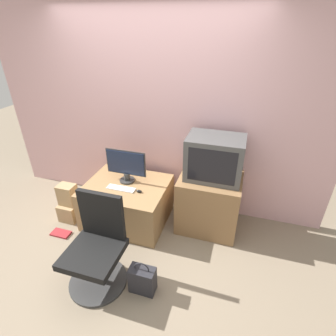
# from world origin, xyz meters

# --- Properties ---
(ground_plane) EXTENTS (12.00, 12.00, 0.00)m
(ground_plane) POSITION_xyz_m (0.00, 0.00, 0.00)
(ground_plane) COLOR #7F705B
(wall_back) EXTENTS (4.40, 0.05, 2.60)m
(wall_back) POSITION_xyz_m (0.00, 1.32, 1.30)
(wall_back) COLOR #CC9EA3
(wall_back) RESTS_ON ground_plane
(desk) EXTENTS (1.01, 0.83, 0.53)m
(desk) POSITION_xyz_m (-0.21, 0.78, 0.27)
(desk) COLOR #937047
(desk) RESTS_ON ground_plane
(side_stand) EXTENTS (0.73, 0.60, 0.71)m
(side_stand) POSITION_xyz_m (0.81, 0.96, 0.36)
(side_stand) COLOR olive
(side_stand) RESTS_ON ground_plane
(main_monitor) EXTENTS (0.52, 0.19, 0.42)m
(main_monitor) POSITION_xyz_m (-0.23, 0.87, 0.75)
(main_monitor) COLOR #2D2D2D
(main_monitor) RESTS_ON desk
(keyboard) EXTENTS (0.35, 0.10, 0.01)m
(keyboard) POSITION_xyz_m (-0.22, 0.68, 0.54)
(keyboard) COLOR white
(keyboard) RESTS_ON desk
(mouse) EXTENTS (0.07, 0.04, 0.03)m
(mouse) POSITION_xyz_m (0.02, 0.67, 0.55)
(mouse) COLOR black
(mouse) RESTS_ON desk
(crt_tv) EXTENTS (0.63, 0.44, 0.50)m
(crt_tv) POSITION_xyz_m (0.83, 0.99, 0.96)
(crt_tv) COLOR #474747
(crt_tv) RESTS_ON side_stand
(office_chair) EXTENTS (0.57, 0.57, 0.94)m
(office_chair) POSITION_xyz_m (-0.09, -0.15, 0.38)
(office_chair) COLOR #333333
(office_chair) RESTS_ON ground_plane
(cardboard_box_lower) EXTENTS (0.24, 0.28, 0.23)m
(cardboard_box_lower) POSITION_xyz_m (-0.94, 0.58, 0.12)
(cardboard_box_lower) COLOR #A3845B
(cardboard_box_lower) RESTS_ON ground_plane
(cardboard_box_upper) EXTENTS (0.22, 0.16, 0.28)m
(cardboard_box_upper) POSITION_xyz_m (-0.94, 0.58, 0.37)
(cardboard_box_upper) COLOR #A3845B
(cardboard_box_upper) RESTS_ON cardboard_box_lower
(handbag) EXTENTS (0.25, 0.14, 0.38)m
(handbag) POSITION_xyz_m (0.37, -0.16, 0.15)
(handbag) COLOR #232328
(handbag) RESTS_ON ground_plane
(book) EXTENTS (0.24, 0.13, 0.02)m
(book) POSITION_xyz_m (-0.89, 0.25, 0.01)
(book) COLOR maroon
(book) RESTS_ON ground_plane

